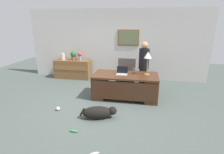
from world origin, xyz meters
TOP-DOWN VIEW (x-y plane):
  - ground_plane at (0.00, 0.00)m, footprint 12.00×12.00m
  - back_wall at (0.00, 2.60)m, footprint 7.00×0.16m
  - desk at (0.61, 0.65)m, footprint 1.89×0.92m
  - credenza at (-1.71, 2.25)m, footprint 1.44×0.50m
  - armchair at (0.55, 1.51)m, footprint 0.60×0.59m
  - person_standing at (1.12, 1.27)m, footprint 0.32×0.32m
  - dog_lying at (0.13, -0.65)m, footprint 0.88×0.45m
  - laptop at (0.50, 0.69)m, footprint 0.32×0.22m
  - desk_lamp at (1.22, 0.76)m, footprint 0.22×0.22m
  - vase_with_flowers at (-1.37, 2.25)m, footprint 0.17×0.17m
  - vase_empty at (-2.09, 2.25)m, footprint 0.15×0.15m
  - potted_plant at (-1.64, 2.25)m, footprint 0.24×0.24m
  - dog_toy_ball at (-1.02, -0.47)m, footprint 0.10×0.10m
  - dog_toy_bone at (-0.25, -1.29)m, footprint 0.18×0.05m
  - dog_toy_plush at (0.34, -1.86)m, footprint 0.19×0.14m

SIDE VIEW (x-z plane):
  - ground_plane at x=0.00m, z-range 0.00..0.00m
  - dog_toy_bone at x=-0.25m, z-range 0.00..0.05m
  - dog_toy_plush at x=0.34m, z-range 0.00..0.05m
  - dog_toy_ball at x=-1.02m, z-range 0.00..0.10m
  - dog_lying at x=0.13m, z-range 0.00..0.30m
  - credenza at x=-1.71m, z-range 0.00..0.75m
  - desk at x=0.61m, z-range 0.04..0.77m
  - armchair at x=0.55m, z-range -0.04..0.97m
  - laptop at x=0.50m, z-range 0.67..0.90m
  - person_standing at x=1.12m, z-range 0.02..1.66m
  - vase_empty at x=-2.09m, z-range 0.75..1.01m
  - potted_plant at x=-1.64m, z-range 0.77..1.13m
  - vase_with_flowers at x=-1.37m, z-range 0.79..1.12m
  - desk_lamp at x=1.22m, z-range 0.93..1.61m
  - back_wall at x=0.00m, z-range 0.00..2.70m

